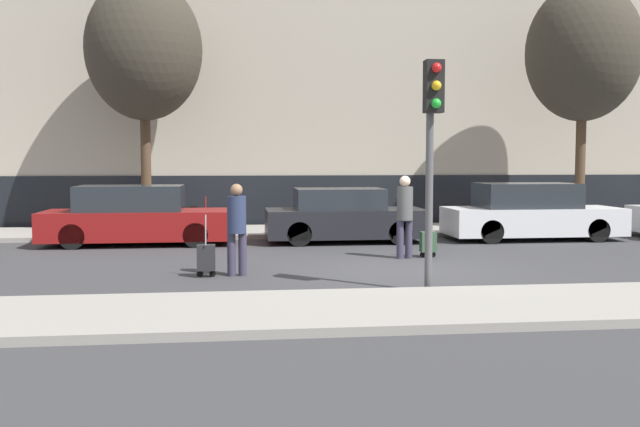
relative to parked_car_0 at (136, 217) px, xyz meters
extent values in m
plane|color=#38383A|center=(5.62, -4.75, -0.68)|extent=(80.00, 80.00, 0.00)
cube|color=gray|center=(5.62, -8.50, -0.62)|extent=(28.00, 2.50, 0.12)
cube|color=gray|center=(5.62, 2.25, -0.62)|extent=(28.00, 3.00, 0.12)
cube|color=#A89E8C|center=(5.62, 5.48, 4.87)|extent=(28.00, 2.05, 11.10)
cube|color=black|center=(5.62, 4.43, 0.12)|extent=(27.44, 0.06, 1.60)
cube|color=maroon|center=(0.05, 0.00, -0.18)|extent=(4.58, 1.79, 0.70)
cube|color=#23282D|center=(-0.13, 0.00, 0.47)|extent=(2.52, 1.57, 0.62)
cylinder|color=black|center=(1.47, -0.80, -0.38)|extent=(0.60, 0.18, 0.60)
cylinder|color=black|center=(1.47, 0.80, -0.38)|extent=(0.60, 0.18, 0.60)
cylinder|color=black|center=(-1.37, -0.80, -0.38)|extent=(0.60, 0.18, 0.60)
cylinder|color=black|center=(-1.37, 0.80, -0.38)|extent=(0.60, 0.18, 0.60)
cube|color=black|center=(5.19, -0.10, -0.18)|extent=(4.01, 1.72, 0.70)
cube|color=#23282D|center=(5.03, -0.10, 0.43)|extent=(2.20, 1.51, 0.52)
cylinder|color=black|center=(6.43, -0.87, -0.38)|extent=(0.60, 0.18, 0.60)
cylinder|color=black|center=(6.43, 0.67, -0.38)|extent=(0.60, 0.18, 0.60)
cylinder|color=black|center=(3.95, -0.87, -0.38)|extent=(0.60, 0.18, 0.60)
cylinder|color=black|center=(3.95, 0.67, -0.38)|extent=(0.60, 0.18, 0.60)
cube|color=silver|center=(10.14, -0.15, -0.18)|extent=(4.51, 1.71, 0.70)
cube|color=#23282D|center=(9.96, -0.15, 0.48)|extent=(2.48, 1.51, 0.64)
cylinder|color=black|center=(11.54, -0.91, -0.38)|extent=(0.60, 0.18, 0.60)
cylinder|color=black|center=(11.54, 0.62, -0.38)|extent=(0.60, 0.18, 0.60)
cylinder|color=black|center=(8.74, -0.91, -0.38)|extent=(0.60, 0.18, 0.60)
cylinder|color=black|center=(8.74, 0.62, -0.38)|extent=(0.60, 0.18, 0.60)
cylinder|color=#383347|center=(2.33, -5.10, -0.29)|extent=(0.15, 0.15, 0.77)
cylinder|color=#383347|center=(2.53, -5.08, -0.29)|extent=(0.15, 0.15, 0.77)
cylinder|color=#283351|center=(2.43, -5.09, 0.43)|extent=(0.34, 0.34, 0.67)
sphere|color=#936B4C|center=(2.43, -5.09, 0.87)|extent=(0.22, 0.22, 0.22)
cube|color=#262628|center=(1.88, -5.15, -0.33)|extent=(0.32, 0.24, 0.46)
cylinder|color=black|center=(1.77, -5.15, -0.62)|extent=(0.12, 0.03, 0.12)
cylinder|color=black|center=(1.99, -5.15, -0.62)|extent=(0.12, 0.03, 0.12)
cylinder|color=gray|center=(1.88, -5.22, 0.18)|extent=(0.02, 0.19, 0.53)
cylinder|color=#383347|center=(6.06, -3.21, -0.27)|extent=(0.15, 0.15, 0.81)
cylinder|color=#383347|center=(5.86, -3.25, -0.27)|extent=(0.15, 0.15, 0.81)
cylinder|color=#4C4C4C|center=(5.96, -3.23, 0.49)|extent=(0.34, 0.34, 0.71)
sphere|color=beige|center=(5.96, -3.23, 0.96)|extent=(0.23, 0.23, 0.23)
cube|color=#335138|center=(6.50, -3.13, -0.34)|extent=(0.32, 0.24, 0.43)
cylinder|color=black|center=(6.39, -3.13, -0.62)|extent=(0.12, 0.03, 0.12)
cylinder|color=black|center=(6.61, -3.13, -0.62)|extent=(0.12, 0.03, 0.12)
cylinder|color=gray|center=(6.50, -3.20, 0.15)|extent=(0.02, 0.19, 0.53)
cylinder|color=#515154|center=(5.43, -7.00, 1.12)|extent=(0.12, 0.12, 3.60)
cube|color=black|center=(5.43, -7.18, 2.52)|extent=(0.28, 0.24, 0.80)
sphere|color=red|center=(5.43, -7.33, 2.79)|extent=(0.15, 0.15, 0.15)
sphere|color=gold|center=(5.43, -7.33, 2.52)|extent=(0.15, 0.15, 0.15)
sphere|color=green|center=(5.43, -7.33, 2.26)|extent=(0.15, 0.15, 0.15)
torus|color=black|center=(2.33, 1.93, -0.20)|extent=(0.72, 0.06, 0.72)
torus|color=black|center=(1.28, 1.93, -0.20)|extent=(0.72, 0.06, 0.72)
cylinder|color=maroon|center=(1.80, 1.93, 0.00)|extent=(1.00, 0.05, 0.05)
cylinder|color=maroon|center=(1.61, 1.93, 0.20)|extent=(0.04, 0.04, 0.40)
cylinder|color=#4C3826|center=(12.23, 1.45, 1.22)|extent=(0.28, 0.28, 3.55)
ellipsoid|color=#383328|center=(12.23, 1.45, 4.45)|extent=(3.19, 3.19, 3.90)
cylinder|color=#4C3826|center=(-0.03, 2.44, 1.22)|extent=(0.28, 0.28, 3.54)
ellipsoid|color=#383328|center=(-0.03, 2.44, 4.45)|extent=(3.19, 3.19, 3.90)
camera|label=1|loc=(2.36, -17.88, 1.40)|focal=40.00mm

